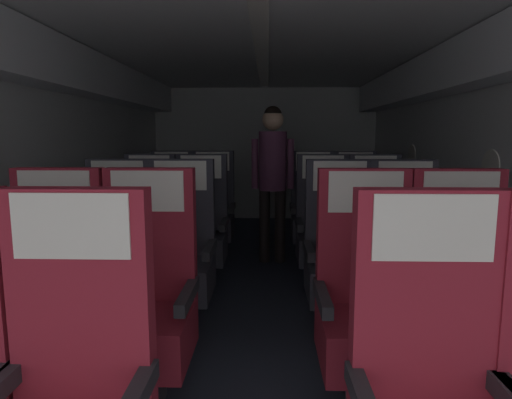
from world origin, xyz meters
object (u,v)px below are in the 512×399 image
seat_c_right_aisle (405,260)px  flight_attendant (273,168)px  seat_b_right_window (365,308)px  seat_c_left_window (117,257)px  seat_b_left_window (53,305)px  seat_c_right_window (340,259)px  seat_e_left_window (171,214)px  seat_e_left_aisle (212,214)px  seat_e_right_aisle (356,215)px  seat_d_left_window (149,231)px  seat_d_left_aisle (201,231)px  seat_d_right_aisle (375,232)px  seat_d_right_window (323,231)px  seat_e_right_window (313,215)px  seat_b_right_aisle (461,309)px  seat_c_left_aisle (180,257)px  seat_b_left_aisle (147,305)px

seat_c_right_aisle → flight_attendant: 1.86m
seat_b_right_window → seat_c_left_window: (-1.50, 0.85, 0.00)m
seat_b_left_window → seat_c_right_window: 1.74m
seat_e_left_window → seat_e_left_aisle: 0.44m
seat_c_right_aisle → seat_c_right_window: size_ratio=1.00×
seat_e_right_aisle → seat_d_left_window: bearing=-157.0°
seat_d_left_window → seat_d_left_aisle: (0.45, 0.01, 0.00)m
seat_b_right_window → seat_d_right_aisle: size_ratio=1.00×
flight_attendant → seat_d_right_window: bearing=-71.1°
seat_e_right_window → seat_c_left_window: bearing=-132.1°
seat_d_left_aisle → seat_b_right_window: bearing=-58.0°
seat_b_right_aisle → seat_c_left_aisle: size_ratio=1.00×
seat_c_right_aisle → seat_e_right_aisle: 1.67m
seat_b_left_window → seat_e_left_aisle: 2.57m
seat_d_right_aisle → seat_d_right_window: bearing=177.9°
seat_d_right_window → seat_c_left_window: bearing=-150.6°
seat_c_left_window → seat_e_right_aisle: 2.56m
seat_d_right_aisle → seat_e_right_aisle: 0.83m
seat_d_left_window → seat_e_left_window: 0.84m
seat_b_right_window → seat_c_left_window: 1.72m
seat_b_left_aisle → seat_d_left_aisle: (0.00, 1.68, 0.00)m
seat_b_right_aisle → seat_d_right_aisle: bearing=90.0°
seat_b_right_window → seat_c_left_window: same height
seat_b_left_window → seat_e_right_aisle: size_ratio=1.00×
seat_b_right_window → seat_c_right_window: same height
seat_c_right_aisle → seat_d_right_aisle: size_ratio=1.00×
seat_c_left_aisle → seat_d_left_window: bearing=117.9°
seat_c_left_window → seat_c_right_window: size_ratio=1.00×
seat_b_left_aisle → seat_e_left_window: size_ratio=1.00×
seat_e_right_aisle → seat_e_right_window: bearing=-179.7°
seat_d_left_aisle → seat_d_right_aisle: bearing=-0.2°
seat_d_left_window → seat_e_left_window: (0.01, 0.84, 0.00)m
seat_b_right_aisle → seat_c_left_aisle: bearing=150.7°
seat_d_right_aisle → seat_e_left_aisle: 1.74m
seat_c_left_window → seat_b_left_window: bearing=-91.1°
seat_b_right_window → seat_e_left_aisle: size_ratio=1.00×
seat_b_left_aisle → flight_attendant: (0.63, 2.40, 0.50)m
seat_e_left_window → flight_attendant: flight_attendant is taller
seat_b_left_window → seat_c_right_aisle: same height
seat_b_left_window → seat_b_left_aisle: size_ratio=1.00×
flight_attendant → seat_e_right_window: bearing=1.0°
seat_b_left_window → seat_e_right_aisle: 3.18m
seat_c_right_window → seat_d_left_aisle: (-1.07, 0.84, 0.00)m
seat_d_left_window → seat_e_right_aisle: same height
seat_c_right_window → seat_e_right_window: size_ratio=1.00×
seat_c_right_window → seat_e_left_aisle: size_ratio=1.00×
seat_b_left_window → seat_c_right_window: same height
seat_d_right_window → seat_e_right_window: 0.81m
seat_d_right_aisle → seat_e_right_aisle: (-0.01, 0.83, 0.00)m
seat_b_left_window → seat_e_right_window: same height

